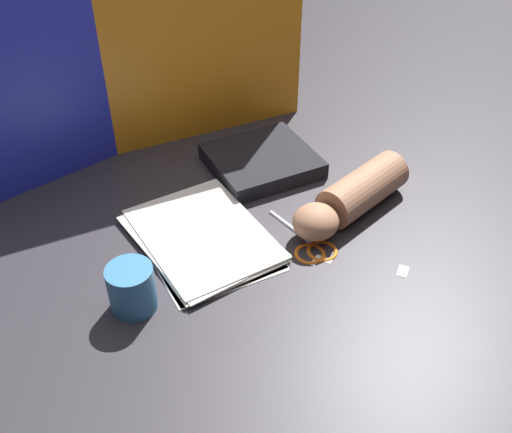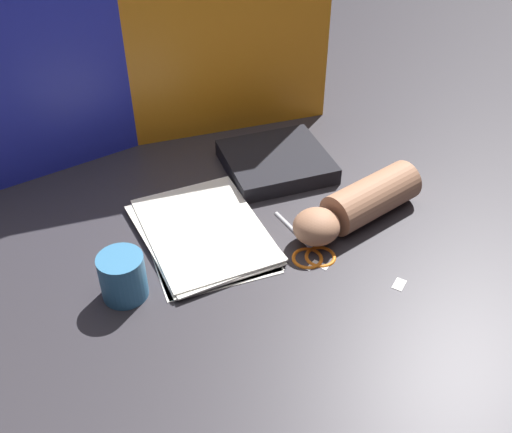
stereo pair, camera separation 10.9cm
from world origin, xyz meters
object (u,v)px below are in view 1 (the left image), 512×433
(hand_forearm, at_px, (351,197))
(book_closed, at_px, (262,161))
(mug, at_px, (132,288))
(paper_stack, at_px, (202,237))
(scissors, at_px, (311,242))

(hand_forearm, bearing_deg, book_closed, 105.94)
(mug, bearing_deg, paper_stack, 27.53)
(scissors, relative_size, mug, 2.21)
(paper_stack, bearing_deg, scissors, -34.32)
(paper_stack, xyz_separation_m, scissors, (0.17, -0.12, -0.00))
(mug, bearing_deg, hand_forearm, 1.51)
(hand_forearm, bearing_deg, mug, -178.49)
(book_closed, xyz_separation_m, mug, (-0.40, -0.24, 0.02))
(scissors, distance_m, mug, 0.35)
(paper_stack, bearing_deg, book_closed, 33.95)
(paper_stack, bearing_deg, hand_forearm, -15.12)
(scissors, distance_m, hand_forearm, 0.13)
(paper_stack, bearing_deg, mug, -152.47)
(scissors, xyz_separation_m, mug, (-0.34, 0.03, 0.04))
(book_closed, bearing_deg, hand_forearm, -74.06)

